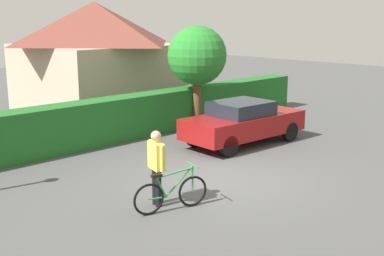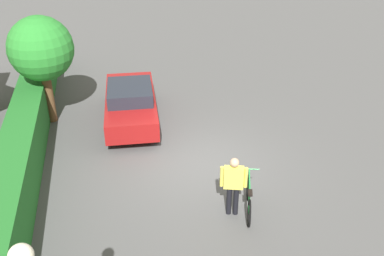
{
  "view_description": "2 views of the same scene",
  "coord_description": "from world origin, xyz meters",
  "px_view_note": "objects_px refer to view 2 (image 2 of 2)",
  "views": [
    {
      "loc": [
        -8.77,
        -7.94,
        3.97
      ],
      "look_at": [
        -0.09,
        0.92,
        1.15
      ],
      "focal_mm": 46.36,
      "sensor_mm": 36.0,
      "label": 1
    },
    {
      "loc": [
        -10.61,
        2.42,
        7.38
      ],
      "look_at": [
        0.08,
        0.26,
        1.2
      ],
      "focal_mm": 41.64,
      "sensor_mm": 36.0,
      "label": 2
    }
  ],
  "objects_px": {
    "parked_car_near": "(131,103)",
    "bicycle": "(249,199)",
    "tree_kerbside": "(41,49)",
    "person_rider": "(233,182)"
  },
  "relations": [
    {
      "from": "person_rider",
      "to": "bicycle",
      "type": "bearing_deg",
      "value": -86.54
    },
    {
      "from": "tree_kerbside",
      "to": "parked_car_near",
      "type": "bearing_deg",
      "value": -103.02
    },
    {
      "from": "parked_car_near",
      "to": "tree_kerbside",
      "type": "height_order",
      "value": "tree_kerbside"
    },
    {
      "from": "bicycle",
      "to": "person_rider",
      "type": "bearing_deg",
      "value": 93.46
    },
    {
      "from": "person_rider",
      "to": "tree_kerbside",
      "type": "relative_size",
      "value": 0.45
    },
    {
      "from": "parked_car_near",
      "to": "tree_kerbside",
      "type": "distance_m",
      "value": 3.31
    },
    {
      "from": "parked_car_near",
      "to": "bicycle",
      "type": "xyz_separation_m",
      "value": [
        -5.3,
        -2.49,
        -0.35
      ]
    },
    {
      "from": "parked_car_near",
      "to": "bicycle",
      "type": "distance_m",
      "value": 5.87
    },
    {
      "from": "bicycle",
      "to": "tree_kerbside",
      "type": "relative_size",
      "value": 0.45
    },
    {
      "from": "parked_car_near",
      "to": "bicycle",
      "type": "height_order",
      "value": "parked_car_near"
    }
  ]
}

